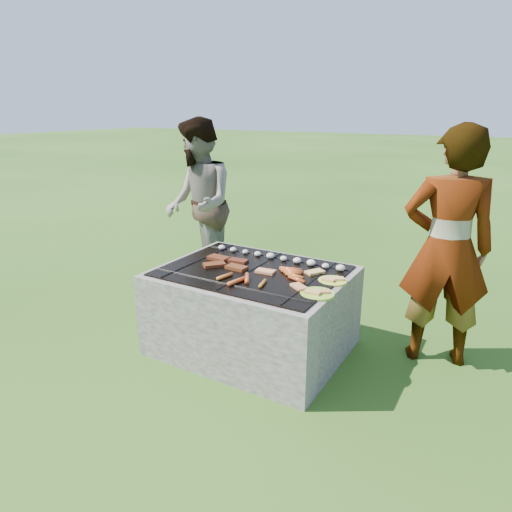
# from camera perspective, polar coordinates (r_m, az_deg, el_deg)

# --- Properties ---
(lawn) EXTENTS (60.00, 60.00, 0.00)m
(lawn) POSITION_cam_1_polar(r_m,az_deg,el_deg) (3.45, -0.43, -11.34)
(lawn) COLOR #214611
(lawn) RESTS_ON ground
(fire_pit) EXTENTS (1.30, 1.00, 0.62)m
(fire_pit) POSITION_cam_1_polar(r_m,az_deg,el_deg) (3.33, -0.44, -7.10)
(fire_pit) COLOR #A79E94
(fire_pit) RESTS_ON ground
(mushrooms) EXTENTS (1.06, 0.06, 0.05)m
(mushrooms) POSITION_cam_1_polar(r_m,az_deg,el_deg) (3.39, 3.53, -0.28)
(mushrooms) COLOR silver
(mushrooms) RESTS_ON fire_pit
(pork_slabs) EXTENTS (0.39, 0.29, 0.02)m
(pork_slabs) POSITION_cam_1_polar(r_m,az_deg,el_deg) (3.32, -3.83, -0.82)
(pork_slabs) COLOR #8F391A
(pork_slabs) RESTS_ON fire_pit
(sausages) EXTENTS (0.54, 0.49, 0.03)m
(sausages) POSITION_cam_1_polar(r_m,az_deg,el_deg) (3.05, 1.85, -2.51)
(sausages) COLOR orange
(sausages) RESTS_ON fire_pit
(bread_on_grate) EXTENTS (0.46, 0.43, 0.02)m
(bread_on_grate) POSITION_cam_1_polar(r_m,az_deg,el_deg) (3.08, 4.43, -2.43)
(bread_on_grate) COLOR tan
(bread_on_grate) RESTS_ON fire_pit
(plate_far) EXTENTS (0.25, 0.25, 0.03)m
(plate_far) POSITION_cam_1_polar(r_m,az_deg,el_deg) (3.05, 9.55, -3.05)
(plate_far) COLOR #FFEA3C
(plate_far) RESTS_ON fire_pit
(plate_near) EXTENTS (0.26, 0.26, 0.03)m
(plate_near) POSITION_cam_1_polar(r_m,az_deg,el_deg) (2.83, 7.63, -4.68)
(plate_near) COLOR #BCE837
(plate_near) RESTS_ON fire_pit
(cook) EXTENTS (0.68, 0.55, 1.62)m
(cook) POSITION_cam_1_polar(r_m,az_deg,el_deg) (3.26, 22.75, 0.80)
(cook) COLOR gray
(cook) RESTS_ON ground
(bystander) EXTENTS (0.99, 0.99, 1.62)m
(bystander) POSITION_cam_1_polar(r_m,az_deg,el_deg) (4.41, -7.16, 6.33)
(bystander) COLOR #A09685
(bystander) RESTS_ON ground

